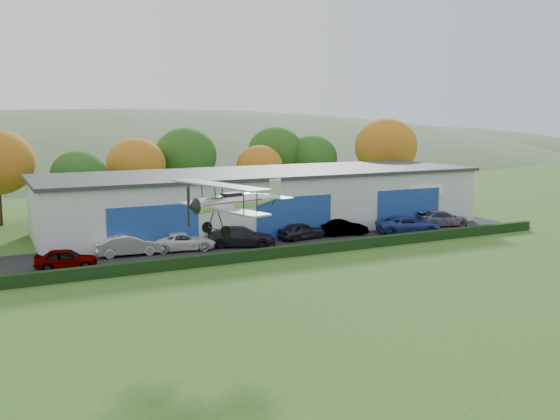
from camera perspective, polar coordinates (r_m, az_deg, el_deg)
name	(u,v)px	position (r m, az deg, el deg)	size (l,w,h in m)	color
ground	(413,326)	(31.08, 12.36, -10.57)	(300.00, 300.00, 0.00)	#2E5D1D
apron	(278,243)	(49.82, -0.15, -3.07)	(48.00, 9.00, 0.05)	black
hedge	(307,249)	(45.58, 2.53, -3.69)	(46.00, 0.60, 0.80)	black
hangar	(264,199)	(56.44, -1.48, 1.02)	(40.60, 12.60, 5.30)	#B2B7BC
tree_belt	(180,160)	(66.44, -9.39, 4.61)	(75.70, 13.22, 10.12)	#3D2614
distant_hills	(44,211)	(164.99, -21.24, -0.05)	(430.00, 196.00, 56.00)	#4C6642
car_0	(66,259)	(43.49, -19.41, -4.33)	(1.63, 4.04, 1.38)	gray
car_1	(129,245)	(46.35, -13.99, -3.18)	(1.68, 4.83, 1.59)	silver
car_2	(184,241)	(47.34, -9.00, -2.92)	(2.25, 4.89, 1.36)	silver
car_3	(241,237)	(48.21, -3.66, -2.50)	(2.20, 5.41, 1.57)	black
car_4	(302,231)	(51.00, 2.04, -1.96)	(1.67, 4.15, 1.41)	black
car_5	(344,228)	(52.96, 6.03, -1.65)	(1.42, 4.07, 1.34)	gray
car_6	(408,225)	(54.62, 11.91, -1.37)	(2.56, 5.56, 1.54)	navy
car_7	(443,219)	(59.13, 14.99, -0.78)	(2.00, 4.92, 1.43)	gray
biplane	(233,200)	(31.57, -4.45, 0.91)	(6.14, 6.96, 2.60)	silver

